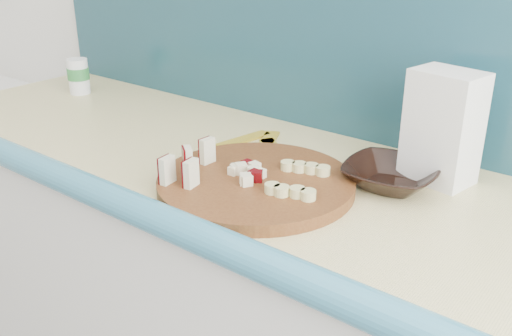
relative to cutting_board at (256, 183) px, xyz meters
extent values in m
cube|color=#DCCF80|center=(0.03, 0.10, -0.03)|extent=(2.20, 0.60, 0.03)
cube|color=teal|center=(0.03, -0.20, -0.03)|extent=(2.20, 0.06, 0.03)
cube|color=teal|center=(0.03, 0.38, 0.24)|extent=(2.20, 0.02, 0.50)
cylinder|color=#47220F|center=(0.00, 0.00, 0.00)|extent=(0.49, 0.49, 0.02)
cube|color=beige|center=(-0.12, -0.12, 0.04)|extent=(0.02, 0.04, 0.05)
cube|color=#470508|center=(-0.12, -0.13, 0.04)|extent=(0.01, 0.03, 0.05)
cube|color=beige|center=(-0.12, -0.06, 0.04)|extent=(0.02, 0.04, 0.05)
cube|color=#470508|center=(-0.13, -0.07, 0.04)|extent=(0.01, 0.03, 0.05)
cube|color=beige|center=(-0.12, 0.00, 0.04)|extent=(0.02, 0.04, 0.05)
cube|color=#470508|center=(-0.13, -0.01, 0.04)|extent=(0.01, 0.03, 0.05)
cube|color=beige|center=(-0.07, -0.11, 0.04)|extent=(0.02, 0.04, 0.05)
cube|color=#470508|center=(-0.08, -0.11, 0.04)|extent=(0.01, 0.03, 0.05)
cube|color=beige|center=(-0.01, -0.01, 0.02)|extent=(0.02, 0.02, 0.02)
cube|color=beige|center=(-0.01, 0.00, 0.02)|extent=(0.02, 0.02, 0.02)
cube|color=#470508|center=(-0.01, 0.01, 0.02)|extent=(0.02, 0.02, 0.02)
cube|color=beige|center=(-0.02, 0.00, 0.02)|extent=(0.02, 0.02, 0.02)
cube|color=beige|center=(-0.03, 0.01, 0.02)|extent=(0.02, 0.02, 0.02)
cube|color=beige|center=(-0.04, 0.01, 0.02)|extent=(0.02, 0.02, 0.02)
cube|color=beige|center=(-0.03, 0.00, 0.02)|extent=(0.02, 0.02, 0.02)
cube|color=beige|center=(-0.04, -0.01, 0.02)|extent=(0.02, 0.02, 0.02)
cube|color=#470508|center=(-0.05, -0.02, 0.02)|extent=(0.02, 0.02, 0.02)
cube|color=beige|center=(-0.03, -0.02, 0.02)|extent=(0.02, 0.02, 0.02)
cube|color=beige|center=(-0.03, -0.03, 0.02)|extent=(0.02, 0.02, 0.02)
cube|color=beige|center=(-0.02, -0.02, 0.02)|extent=(0.02, 0.02, 0.02)
cube|color=beige|center=(-0.02, -0.02, 0.02)|extent=(0.02, 0.02, 0.02)
cube|color=beige|center=(-0.01, -0.02, 0.02)|extent=(0.02, 0.02, 0.02)
cube|color=#470508|center=(-0.01, -0.01, 0.02)|extent=(0.02, 0.02, 0.02)
cube|color=beige|center=(0.00, -0.01, 0.02)|extent=(0.02, 0.02, 0.02)
cylinder|color=#CAC27B|center=(0.06, -0.04, 0.02)|extent=(0.03, 0.03, 0.02)
cylinder|color=#CAC27B|center=(0.09, -0.03, 0.02)|extent=(0.03, 0.03, 0.02)
cylinder|color=#CAC27B|center=(0.11, -0.02, 0.02)|extent=(0.03, 0.03, 0.02)
cylinder|color=#CAC27B|center=(0.13, -0.01, 0.02)|extent=(0.03, 0.03, 0.02)
cylinder|color=#CAC27B|center=(0.03, 0.07, 0.02)|extent=(0.03, 0.03, 0.02)
cylinder|color=#CAC27B|center=(0.05, 0.08, 0.02)|extent=(0.03, 0.03, 0.02)
cylinder|color=#CAC27B|center=(0.07, 0.09, 0.02)|extent=(0.03, 0.03, 0.02)
cylinder|color=#CAC27B|center=(0.09, 0.09, 0.02)|extent=(0.03, 0.03, 0.02)
imported|color=black|center=(0.20, 0.17, 0.01)|extent=(0.20, 0.20, 0.04)
cube|color=white|center=(0.26, 0.26, 0.10)|extent=(0.15, 0.12, 0.22)
cylinder|color=white|center=(-0.84, 0.20, 0.04)|extent=(0.06, 0.06, 0.11)
cylinder|color=#30863E|center=(-0.84, 0.20, 0.05)|extent=(0.06, 0.06, 0.04)
cube|color=gold|center=(-0.19, 0.19, -0.01)|extent=(0.06, 0.15, 0.01)
cube|color=gold|center=(-0.13, 0.21, -0.01)|extent=(0.09, 0.15, 0.01)
cube|color=gold|center=(-0.09, 0.18, -0.01)|extent=(0.14, 0.11, 0.01)
camera|label=1|loc=(0.62, -0.79, 0.47)|focal=40.00mm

